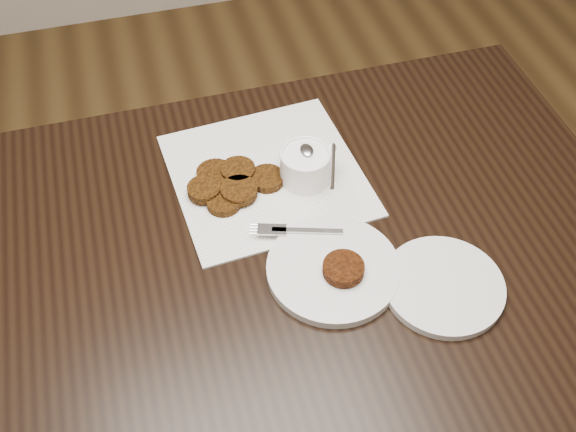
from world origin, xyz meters
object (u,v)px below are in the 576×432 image
at_px(table, 241,392).
at_px(plate_with_patty, 333,266).
at_px(sauce_ramekin, 306,152).
at_px(napkin, 267,175).
at_px(plate_empty, 444,286).

bearing_deg(table, plate_with_patty, -9.61).
xyz_separation_m(sauce_ramekin, plate_with_patty, (-0.01, -0.20, -0.05)).
relative_size(napkin, plate_with_patty, 1.54).
distance_m(napkin, sauce_ramekin, 0.09).
bearing_deg(sauce_ramekin, napkin, 156.52).
bearing_deg(plate_empty, napkin, 123.13).
relative_size(napkin, plate_empty, 1.73).
bearing_deg(plate_with_patty, plate_empty, -26.31).
bearing_deg(plate_empty, plate_with_patty, 153.69).
height_order(napkin, sauce_ramekin, sauce_ramekin).
xyz_separation_m(napkin, plate_with_patty, (0.05, -0.23, 0.01)).
height_order(table, plate_empty, plate_empty).
height_order(sauce_ramekin, plate_empty, sauce_ramekin).
xyz_separation_m(napkin, plate_empty, (0.20, -0.31, 0.00)).
height_order(plate_with_patty, plate_empty, plate_with_patty).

